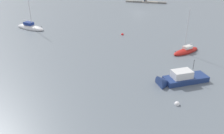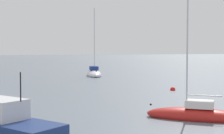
% 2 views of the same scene
% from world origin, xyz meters
% --- Properties ---
extents(sailboat_red_near, '(5.54, 5.89, 8.59)m').
position_xyz_m(sailboat_red_near, '(-13.62, 29.93, 0.31)').
color(sailboat_red_near, red).
rests_on(sailboat_red_near, ground_plane).
extents(sailboat_white_far, '(8.61, 4.31, 11.93)m').
position_xyz_m(sailboat_white_far, '(23.24, 23.93, 0.41)').
color(sailboat_white_far, silver).
rests_on(sailboat_white_far, ground_plane).
extents(mooring_buoy_mid, '(0.58, 0.58, 0.58)m').
position_xyz_m(mooring_buoy_mid, '(0.27, 22.74, 0.10)').
color(mooring_buoy_mid, red).
rests_on(mooring_buoy_mid, ground_plane).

